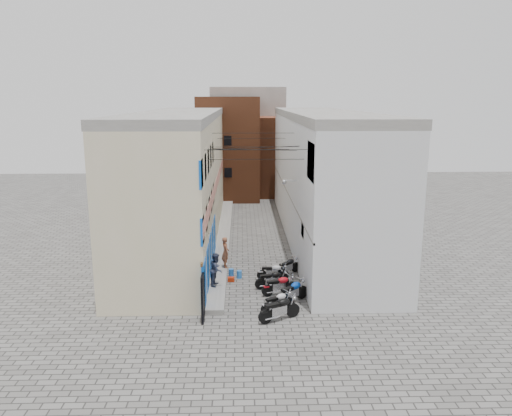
{
  "coord_description": "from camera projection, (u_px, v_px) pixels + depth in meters",
  "views": [
    {
      "loc": [
        -0.74,
        -21.64,
        9.92
      ],
      "look_at": [
        0.18,
        9.52,
        3.0
      ],
      "focal_mm": 35.0,
      "sensor_mm": 36.0,
      "label": 1
    }
  ],
  "objects": [
    {
      "name": "water_jug_far",
      "position": [
        231.0,
        273.0,
        28.18
      ],
      "size": [
        0.39,
        0.39,
        0.46
      ],
      "primitive_type": "cylinder",
      "rotation": [
        0.0,
        0.0,
        0.42
      ],
      "color": "blue",
      "rests_on": "ground"
    },
    {
      "name": "water_jug_near",
      "position": [
        239.0,
        274.0,
        27.97
      ],
      "size": [
        0.3,
        0.3,
        0.45
      ],
      "primitive_type": "cylinder",
      "rotation": [
        0.0,
        0.0,
        0.07
      ],
      "color": "blue",
      "rests_on": "ground"
    },
    {
      "name": "motorcycle_b",
      "position": [
        278.0,
        301.0,
        23.52
      ],
      "size": [
        1.87,
        1.4,
        1.06
      ],
      "primitive_type": null,
      "rotation": [
        0.0,
        0.0,
        -1.06
      ],
      "color": "silver",
      "rests_on": "ground"
    },
    {
      "name": "person_b",
      "position": [
        216.0,
        269.0,
        26.13
      ],
      "size": [
        0.84,
        0.98,
        1.75
      ],
      "primitive_type": "imported",
      "rotation": [
        0.0,
        0.0,
        1.34
      ],
      "color": "#353B4F",
      "rests_on": "plinth"
    },
    {
      "name": "motorcycle_a",
      "position": [
        279.0,
        308.0,
        22.59
      ],
      "size": [
        2.19,
        1.55,
        1.23
      ],
      "primitive_type": null,
      "rotation": [
        0.0,
        0.0,
        -1.11
      ],
      "color": "black",
      "rests_on": "ground"
    },
    {
      "name": "motorcycle_f",
      "position": [
        273.0,
        271.0,
        27.64
      ],
      "size": [
        1.82,
        0.65,
        1.04
      ],
      "primitive_type": null,
      "rotation": [
        0.0,
        0.0,
        -1.62
      ],
      "color": "silver",
      "rests_on": "ground"
    },
    {
      "name": "far_shopfront",
      "position": [
        249.0,
        191.0,
        47.62
      ],
      "size": [
        2.0,
        0.3,
        2.4
      ],
      "primitive_type": "cube",
      "color": "black",
      "rests_on": "ground"
    },
    {
      "name": "overhead_wires",
      "position": [
        254.0,
        146.0,
        29.2
      ],
      "size": [
        5.8,
        13.02,
        1.32
      ],
      "color": "black",
      "rests_on": "ground"
    },
    {
      "name": "building_far_brick_right",
      "position": [
        277.0,
        156.0,
        51.78
      ],
      "size": [
        5.0,
        6.0,
        8.0
      ],
      "primitive_type": "cube",
      "color": "brown",
      "rests_on": "ground"
    },
    {
      "name": "motorcycle_c",
      "position": [
        293.0,
        291.0,
        24.54
      ],
      "size": [
        2.02,
        1.94,
        1.23
      ],
      "primitive_type": null,
      "rotation": [
        0.0,
        0.0,
        -0.82
      ],
      "color": "#0B3CA9",
      "rests_on": "ground"
    },
    {
      "name": "motorcycle_g",
      "position": [
        288.0,
        265.0,
        28.53
      ],
      "size": [
        1.74,
        1.64,
        1.05
      ],
      "primitive_type": null,
      "rotation": [
        0.0,
        0.0,
        -0.85
      ],
      "color": "black",
      "rests_on": "ground"
    },
    {
      "name": "building_far_brick_left",
      "position": [
        229.0,
        148.0,
        49.47
      ],
      "size": [
        6.0,
        6.0,
        10.0
      ],
      "primitive_type": "cube",
      "color": "brown",
      "rests_on": "ground"
    },
    {
      "name": "red_crate",
      "position": [
        231.0,
        279.0,
        27.51
      ],
      "size": [
        0.37,
        0.28,
        0.23
      ],
      "primitive_type": "cube",
      "rotation": [
        0.0,
        0.0,
        -0.01
      ],
      "color": "#A9270C",
      "rests_on": "ground"
    },
    {
      "name": "motorcycle_d",
      "position": [
        279.0,
        284.0,
        25.57
      ],
      "size": [
        2.02,
        1.17,
        1.12
      ],
      "primitive_type": null,
      "rotation": [
        0.0,
        0.0,
        -1.26
      ],
      "color": "#B50C17",
      "rests_on": "ground"
    },
    {
      "name": "person_a",
      "position": [
        225.0,
        252.0,
        28.88
      ],
      "size": [
        0.6,
        0.75,
        1.81
      ],
      "primitive_type": "imported",
      "rotation": [
        0.0,
        0.0,
        1.85
      ],
      "color": "brown",
      "rests_on": "plinth"
    },
    {
      "name": "building_right",
      "position": [
        323.0,
        176.0,
        35.14
      ],
      "size": [
        5.94,
        26.0,
        9.0
      ],
      "color": "silver",
      "rests_on": "ground"
    },
    {
      "name": "building_far_concrete",
      "position": [
        248.0,
        138.0,
        55.27
      ],
      "size": [
        8.0,
        5.0,
        11.0
      ],
      "primitive_type": "cube",
      "color": "gray",
      "rests_on": "ground"
    },
    {
      "name": "plinth",
      "position": [
        224.0,
        237.0,
        35.89
      ],
      "size": [
        0.9,
        26.0,
        0.25
      ],
      "primitive_type": "cube",
      "color": "gray",
      "rests_on": "ground"
    },
    {
      "name": "building_left",
      "position": [
        181.0,
        177.0,
        34.81
      ],
      "size": [
        5.1,
        27.0,
        9.0
      ],
      "color": "beige",
      "rests_on": "ground"
    },
    {
      "name": "motorcycle_e",
      "position": [
        272.0,
        278.0,
        26.41
      ],
      "size": [
        1.97,
        0.96,
        1.1
      ],
      "primitive_type": null,
      "rotation": [
        0.0,
        0.0,
        -1.37
      ],
      "color": "black",
      "rests_on": "ground"
    },
    {
      "name": "ground",
      "position": [
        258.0,
        315.0,
        23.29
      ],
      "size": [
        90.0,
        90.0,
        0.0
      ],
      "primitive_type": "plane",
      "color": "#5E5B58",
      "rests_on": "ground"
    }
  ]
}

